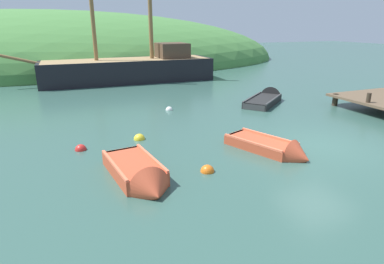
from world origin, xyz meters
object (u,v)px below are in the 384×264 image
object	(u,v)px
rowboat_portside	(140,176)
rowboat_outer_right	(273,150)
rowboat_outer_left	(266,100)
buoy_red	(81,150)
sailing_ship	(131,73)
buoy_orange	(207,172)
buoy_yellow	(139,139)
buoy_white	(169,110)

from	to	relation	value
rowboat_portside	rowboat_outer_right	world-z (taller)	rowboat_portside
rowboat_portside	rowboat_outer_left	xyz separation A→B (m)	(8.86, 6.87, -0.04)
rowboat_outer_right	buoy_red	size ratio (longest dim) A/B	8.15
sailing_ship	rowboat_outer_left	bearing A→B (deg)	120.46
rowboat_outer_right	buoy_red	world-z (taller)	rowboat_outer_right
buoy_orange	buoy_red	bearing A→B (deg)	135.59
rowboat_outer_left	buoy_red	world-z (taller)	rowboat_outer_left
buoy_orange	buoy_yellow	bearing A→B (deg)	108.31
sailing_ship	buoy_white	xyz separation A→B (m)	(-0.11, -9.48, -0.62)
rowboat_portside	buoy_orange	size ratio (longest dim) A/B	7.52
rowboat_outer_left	buoy_orange	xyz separation A→B (m)	(-6.89, -7.03, -0.10)
buoy_yellow	sailing_ship	bearing A→B (deg)	79.11
sailing_ship	buoy_white	bearing A→B (deg)	90.33
rowboat_outer_right	buoy_white	distance (m)	6.92
rowboat_outer_right	buoy_white	size ratio (longest dim) A/B	8.96
rowboat_portside	sailing_ship	bearing A→B (deg)	162.02
buoy_white	buoy_orange	bearing A→B (deg)	-99.79
rowboat_portside	buoy_red	xyz separation A→B (m)	(-1.32, 3.08, -0.14)
buoy_red	sailing_ship	bearing A→B (deg)	70.98
rowboat_portside	buoy_yellow	bearing A→B (deg)	160.06
rowboat_outer_left	buoy_yellow	bearing A→B (deg)	164.30
buoy_orange	rowboat_outer_left	bearing A→B (deg)	45.59
buoy_red	rowboat_outer_left	bearing A→B (deg)	20.44
buoy_red	buoy_yellow	bearing A→B (deg)	8.38
buoy_white	buoy_red	world-z (taller)	buoy_red
rowboat_outer_left	buoy_white	world-z (taller)	rowboat_outer_left
sailing_ship	rowboat_outer_left	world-z (taller)	sailing_ship
buoy_orange	rowboat_portside	bearing A→B (deg)	175.49
rowboat_portside	buoy_red	bearing A→B (deg)	-163.34
rowboat_outer_right	rowboat_portside	bearing A→B (deg)	-107.00
rowboat_portside	buoy_red	world-z (taller)	rowboat_portside
rowboat_outer_left	buoy_white	bearing A→B (deg)	138.03
rowboat_portside	rowboat_outer_right	distance (m)	4.68
rowboat_portside	buoy_white	world-z (taller)	rowboat_portside
rowboat_outer_left	buoy_orange	distance (m)	9.84
rowboat_outer_right	buoy_yellow	distance (m)	4.89
buoy_orange	buoy_red	size ratio (longest dim) A/B	1.05
rowboat_outer_right	buoy_white	bearing A→B (deg)	170.21
rowboat_outer_left	buoy_red	distance (m)	10.87
rowboat_portside	rowboat_outer_right	bearing A→B (deg)	88.08
rowboat_outer_right	buoy_orange	world-z (taller)	rowboat_outer_right
rowboat_outer_left	rowboat_outer_right	xyz separation A→B (m)	(-4.20, -6.49, 0.00)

